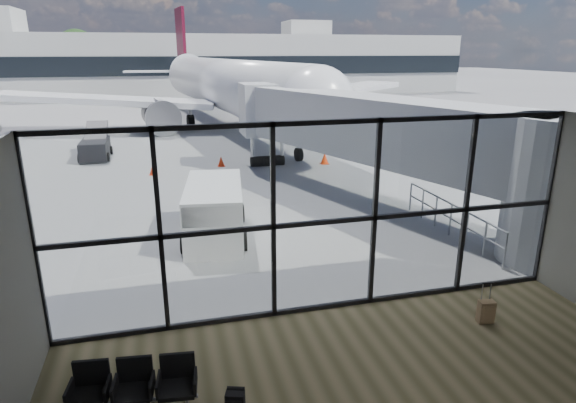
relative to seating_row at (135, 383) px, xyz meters
name	(u,v)px	position (x,y,z in m)	size (l,w,h in m)	color
ground	(196,112)	(4.17, 42.38, -0.51)	(220.00, 220.00, 0.00)	slate
lounge_shell	(445,311)	(4.17, -2.42, 2.14)	(12.02, 8.01, 4.51)	brown
glass_curtain_wall	(325,220)	(4.17, 2.38, 1.73)	(12.10, 0.12, 4.50)	white
jet_bridge	(387,136)	(9.07, 9.46, 2.25)	(8.00, 16.50, 4.33)	#9EA0A3
apron_railing	(451,215)	(9.77, 5.88, 0.21)	(0.06, 5.46, 1.11)	gray
far_terminal	(178,63)	(3.59, 64.36, 3.70)	(80.00, 12.20, 11.00)	#A5A5A1
tree_4	(35,55)	(-16.83, 74.38, 4.74)	(5.61, 5.61, 8.07)	#382619
tree_5	(77,51)	(-10.83, 74.38, 5.36)	(6.27, 6.27, 9.03)	#382619
seating_row	(135,383)	(0.00, 0.00, 0.00)	(2.09, 0.81, 0.93)	gray
backpack	(235,403)	(1.61, -0.58, -0.29)	(0.36, 0.36, 0.47)	black
suitcase	(486,312)	(7.51, 0.86, -0.23)	(0.38, 0.30, 0.95)	#8B6F4E
airliner	(223,85)	(5.87, 33.45, 2.67)	(34.79, 40.50, 10.46)	white
service_van	(214,211)	(2.21, 7.66, 0.40)	(2.42, 4.28, 1.77)	silver
belt_loader	(95,147)	(-3.02, 21.68, 0.10)	(1.63, 4.01, 1.84)	black
traffic_cone_a	(153,169)	(0.17, 16.87, -0.24)	(0.41, 0.41, 0.59)	red
traffic_cone_b	(221,161)	(3.66, 17.86, -0.26)	(0.38, 0.38, 0.54)	red
traffic_cone_c	(325,158)	(9.17, 17.01, -0.22)	(0.43, 0.43, 0.62)	#FB3B0D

